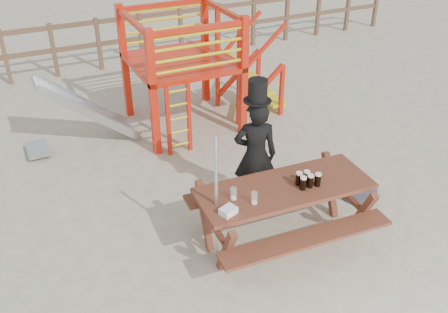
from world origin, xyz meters
TOP-DOWN VIEW (x-y plane):
  - ground at (0.00, 0.00)m, footprint 60.00×60.00m
  - back_fence at (0.00, 7.00)m, footprint 15.09×0.09m
  - playground_fort at (0.12, 3.58)m, footprint 4.71×1.84m
  - picnic_table at (0.10, 0.00)m, footprint 2.24×1.61m
  - man_with_hat at (0.16, 0.84)m, footprint 0.69×0.57m
  - metal_pole at (-0.80, 0.03)m, footprint 0.04×0.04m
  - parasol_base at (1.62, 0.34)m, footprint 0.52×0.52m
  - paper_bag at (-0.75, -0.19)m, footprint 0.22×0.19m
  - stout_pints at (0.35, -0.10)m, footprint 0.28×0.20m
  - empty_glasses at (-0.49, -0.05)m, footprint 0.25×0.26m

SIDE VIEW (x-z plane):
  - ground at x=0.00m, z-range 0.00..0.00m
  - parasol_base at x=1.62m, z-range -0.05..0.17m
  - picnic_table at x=0.10m, z-range 0.11..0.94m
  - back_fence at x=0.00m, z-range 0.14..1.34m
  - man_with_hat at x=0.16m, z-range -0.10..1.80m
  - metal_pole at x=-0.80m, z-range 0.00..1.72m
  - paper_bag at x=-0.75m, z-range 0.83..0.91m
  - empty_glasses at x=-0.49m, z-range 0.83..0.98m
  - stout_pints at x=0.35m, z-range 0.83..1.01m
  - playground_fort at x=0.12m, z-range 0.02..2.12m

